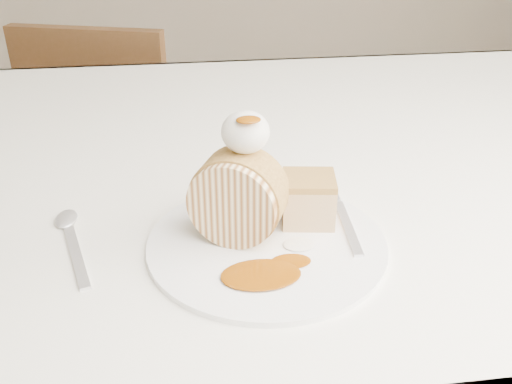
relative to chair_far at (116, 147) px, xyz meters
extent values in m
cube|color=white|center=(0.28, -0.71, 0.28)|extent=(1.40, 0.90, 0.04)
cube|color=white|center=(0.28, -0.26, 0.16)|extent=(1.40, 0.01, 0.28)
cylinder|color=brown|center=(0.90, -0.34, -0.10)|extent=(0.06, 0.06, 0.71)
cube|color=brown|center=(0.02, 0.07, -0.07)|extent=(0.46, 0.46, 0.04)
cube|color=brown|center=(-0.03, -0.09, 0.14)|extent=(0.37, 0.14, 0.39)
cylinder|color=brown|center=(0.22, 0.18, -0.27)|extent=(0.03, 0.03, 0.36)
cylinder|color=brown|center=(-0.08, 0.27, -0.27)|extent=(0.03, 0.03, 0.36)
cylinder|color=brown|center=(0.13, -0.13, -0.27)|extent=(0.03, 0.03, 0.36)
cylinder|color=brown|center=(-0.18, -0.03, -0.27)|extent=(0.03, 0.03, 0.36)
cylinder|color=white|center=(0.27, -0.95, 0.30)|extent=(0.28, 0.28, 0.01)
cylinder|color=#FFE8B1|center=(0.24, -0.93, 0.35)|extent=(0.11, 0.08, 0.09)
cube|color=#B38B43|center=(0.32, -0.91, 0.33)|extent=(0.06, 0.06, 0.05)
ellipsoid|color=silver|center=(0.25, -0.92, 0.42)|extent=(0.05, 0.05, 0.04)
ellipsoid|color=#803E05|center=(0.25, -0.94, 0.44)|extent=(0.02, 0.02, 0.01)
cube|color=silver|center=(0.36, -0.94, 0.31)|extent=(0.03, 0.15, 0.00)
cube|color=silver|center=(0.07, -0.94, 0.30)|extent=(0.06, 0.14, 0.00)
camera|label=1|loc=(0.19, -1.44, 0.64)|focal=40.00mm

